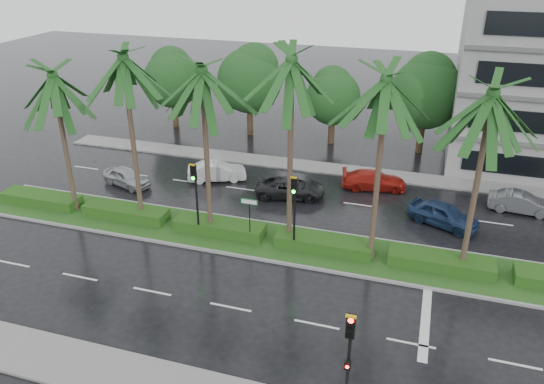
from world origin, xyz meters
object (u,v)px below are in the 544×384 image
(street_sign, at_px, (249,210))
(car_silver, at_px, (127,177))
(signal_median_left, at_px, (195,189))
(car_blue, at_px, (443,214))
(signal_near, at_px, (348,359))
(car_grey, at_px, (521,203))
(car_darkgrey, at_px, (290,188))
(car_white, at_px, (217,171))
(car_red, at_px, (374,180))

(street_sign, bearing_deg, car_silver, 155.69)
(signal_median_left, xyz_separation_m, car_blue, (13.00, 5.55, -2.30))
(signal_near, xyz_separation_m, car_grey, (7.50, 18.37, -1.88))
(car_darkgrey, bearing_deg, car_blue, -107.40)
(street_sign, relative_size, car_silver, 0.72)
(car_white, relative_size, car_red, 0.94)
(signal_near, relative_size, street_sign, 1.68)
(car_silver, height_order, car_blue, car_blue)
(car_silver, bearing_deg, car_darkgrey, -63.36)
(signal_near, height_order, car_blue, signal_near)
(signal_median_left, relative_size, car_grey, 1.16)
(car_silver, height_order, car_red, car_red)
(signal_median_left, xyz_separation_m, car_white, (-2.02, 7.55, -2.34))
(street_sign, distance_m, car_white, 9.03)
(street_sign, relative_size, car_darkgrey, 0.58)
(car_grey, bearing_deg, car_red, 89.47)
(signal_near, height_order, car_grey, signal_near)
(signal_median_left, xyz_separation_m, car_grey, (17.50, 8.68, -2.38))
(car_darkgrey, bearing_deg, street_sign, 164.17)
(signal_near, relative_size, signal_median_left, 1.00)
(car_silver, relative_size, car_red, 0.85)
(signal_median_left, bearing_deg, street_sign, 3.47)
(car_silver, xyz_separation_m, car_blue, (20.50, 0.63, 0.08))
(signal_near, relative_size, car_silver, 1.21)
(car_darkgrey, bearing_deg, signal_near, -169.55)
(signal_median_left, relative_size, street_sign, 1.68)
(street_sign, bearing_deg, car_white, 124.29)
(car_red, relative_size, car_grey, 1.12)
(signal_median_left, height_order, car_silver, signal_median_left)
(car_red, distance_m, car_grey, 9.03)
(car_silver, bearing_deg, car_red, -56.18)
(car_grey, bearing_deg, signal_near, 161.86)
(car_silver, height_order, car_grey, car_grey)
(car_darkgrey, distance_m, car_grey, 14.16)
(signal_near, distance_m, street_sign, 12.11)
(signal_median_left, xyz_separation_m, car_silver, (-7.50, 4.92, -2.38))
(car_darkgrey, xyz_separation_m, car_red, (5.00, 2.84, -0.00))
(car_darkgrey, bearing_deg, car_grey, -92.73)
(car_blue, bearing_deg, car_darkgrey, 108.21)
(car_red, relative_size, car_blue, 1.04)
(car_blue, bearing_deg, street_sign, 142.51)
(signal_median_left, relative_size, car_red, 1.03)
(car_silver, distance_m, car_red, 16.62)
(car_silver, bearing_deg, car_blue, -70.07)
(signal_near, xyz_separation_m, street_sign, (-7.00, 9.87, -0.38))
(street_sign, relative_size, car_white, 0.65)
(street_sign, height_order, car_blue, street_sign)
(signal_median_left, relative_size, car_white, 1.10)
(signal_median_left, height_order, car_red, signal_median_left)
(car_silver, bearing_deg, signal_near, -111.69)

